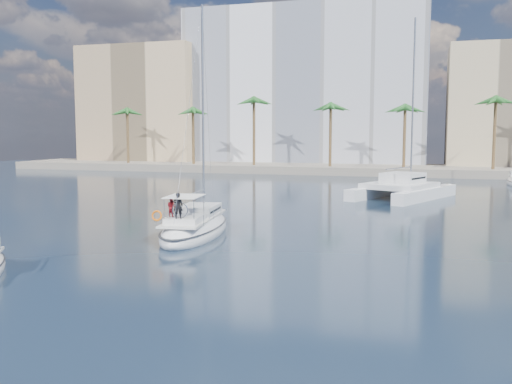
% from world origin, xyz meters
% --- Properties ---
extents(ground, '(160.00, 160.00, 0.00)m').
position_xyz_m(ground, '(0.00, 0.00, 0.00)').
color(ground, black).
rests_on(ground, ground).
extents(quay, '(120.00, 14.00, 1.20)m').
position_xyz_m(quay, '(0.00, 61.00, 0.60)').
color(quay, gray).
rests_on(quay, ground).
extents(building_modern, '(42.00, 16.00, 28.00)m').
position_xyz_m(building_modern, '(-12.00, 73.00, 14.00)').
color(building_modern, white).
rests_on(building_modern, ground).
extents(building_tan_left, '(22.00, 14.00, 22.00)m').
position_xyz_m(building_tan_left, '(-42.00, 69.00, 11.00)').
color(building_tan_left, tan).
rests_on(building_tan_left, ground).
extents(palm_left, '(3.60, 3.60, 12.30)m').
position_xyz_m(palm_left, '(-34.00, 57.00, 10.28)').
color(palm_left, brown).
rests_on(palm_left, ground).
extents(palm_centre, '(3.60, 3.60, 12.30)m').
position_xyz_m(palm_centre, '(0.00, 57.00, 10.28)').
color(palm_centre, brown).
rests_on(palm_centre, ground).
extents(main_sloop, '(4.56, 10.70, 15.40)m').
position_xyz_m(main_sloop, '(-4.78, 3.49, 0.49)').
color(main_sloop, white).
rests_on(main_sloop, ground).
extents(catamaran, '(10.31, 13.46, 17.57)m').
position_xyz_m(catamaran, '(6.83, 27.80, 1.15)').
color(catamaran, white).
rests_on(catamaran, ground).
extents(seagull, '(1.03, 0.44, 0.19)m').
position_xyz_m(seagull, '(-5.97, 3.68, 1.12)').
color(seagull, silver).
rests_on(seagull, ground).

